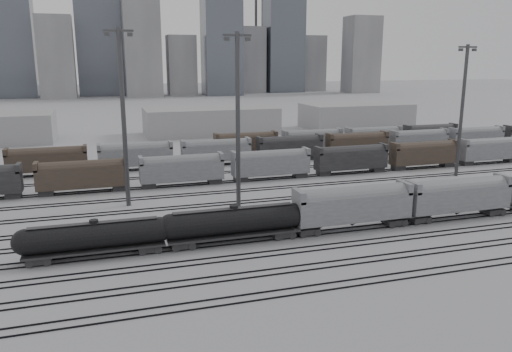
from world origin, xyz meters
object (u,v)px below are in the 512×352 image
object	(u,v)px
hopper_car_a	(353,204)
tank_car_b	(234,222)
tank_car_a	(95,237)
light_mast_c	(238,118)
hopper_car_b	(458,195)

from	to	relation	value
hopper_car_a	tank_car_b	bearing A→B (deg)	-180.00
tank_car_b	tank_car_a	bearing A→B (deg)	180.00
light_mast_c	tank_car_b	bearing A→B (deg)	-107.41
hopper_car_a	hopper_car_b	xyz separation A→B (m)	(16.72, 0.00, -0.08)
light_mast_c	hopper_car_b	bearing A→B (deg)	-26.92
hopper_car_a	hopper_car_b	bearing A→B (deg)	0.00
tank_car_b	hopper_car_a	world-z (taller)	hopper_car_a
hopper_car_a	hopper_car_b	distance (m)	16.72
tank_car_b	hopper_car_b	size ratio (longest dim) A/B	1.17
tank_car_a	tank_car_b	distance (m)	16.43
tank_car_a	hopper_car_a	size ratio (longest dim) A/B	1.08
tank_car_a	hopper_car_b	bearing A→B (deg)	0.00
hopper_car_a	tank_car_a	bearing A→B (deg)	180.00
hopper_car_a	light_mast_c	distance (m)	21.34
tank_car_a	hopper_car_a	bearing A→B (deg)	0.00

